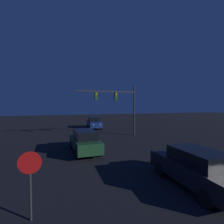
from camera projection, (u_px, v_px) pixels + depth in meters
car_near at (195, 167)px, 7.37m from camera, size 1.79×4.63×1.63m
car_mid at (85, 141)px, 12.66m from camera, size 1.81×4.64×1.63m
car_far at (94, 123)px, 25.25m from camera, size 1.93×4.67×1.63m
traffic_signal_mast at (119, 102)px, 18.89m from camera, size 6.60×0.30×5.50m
stop_sign at (30, 173)px, 5.17m from camera, size 0.67×0.07×2.10m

